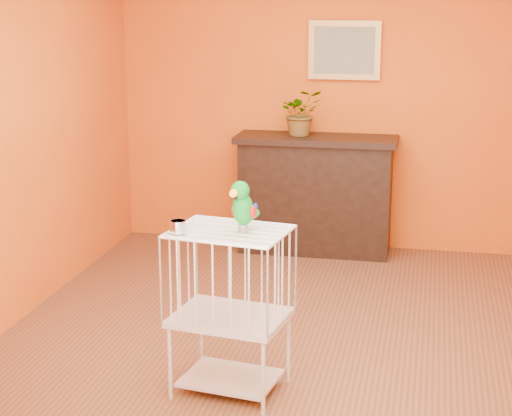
# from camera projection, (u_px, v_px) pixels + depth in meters

# --- Properties ---
(ground) EXTENTS (4.50, 4.50, 0.00)m
(ground) POSITION_uv_depth(u_px,v_px,m) (302.00, 340.00, 5.65)
(ground) COLOR brown
(ground) RESTS_ON ground
(room_shell) EXTENTS (4.50, 4.50, 4.50)m
(room_shell) POSITION_uv_depth(u_px,v_px,m) (305.00, 101.00, 5.26)
(room_shell) COLOR orange
(room_shell) RESTS_ON ground
(console_cabinet) EXTENTS (1.39, 0.50, 1.03)m
(console_cabinet) POSITION_uv_depth(u_px,v_px,m) (315.00, 194.00, 7.47)
(console_cabinet) COLOR black
(console_cabinet) RESTS_ON ground
(potted_plant) EXTENTS (0.48, 0.50, 0.31)m
(potted_plant) POSITION_uv_depth(u_px,v_px,m) (302.00, 117.00, 7.39)
(potted_plant) COLOR #26722D
(potted_plant) RESTS_ON console_cabinet
(framed_picture) EXTENTS (0.62, 0.04, 0.50)m
(framed_picture) POSITION_uv_depth(u_px,v_px,m) (344.00, 50.00, 7.33)
(framed_picture) COLOR #BA8642
(framed_picture) RESTS_ON room_shell
(birdcage) EXTENTS (0.69, 0.57, 0.96)m
(birdcage) POSITION_uv_depth(u_px,v_px,m) (230.00, 309.00, 4.82)
(birdcage) COLOR beige
(birdcage) RESTS_ON ground
(feed_cup) EXTENTS (0.10, 0.10, 0.07)m
(feed_cup) POSITION_uv_depth(u_px,v_px,m) (178.00, 226.00, 4.65)
(feed_cup) COLOR silver
(feed_cup) RESTS_ON birdcage
(parrot) EXTENTS (0.16, 0.27, 0.29)m
(parrot) POSITION_uv_depth(u_px,v_px,m) (243.00, 206.00, 4.65)
(parrot) COLOR #59544C
(parrot) RESTS_ON birdcage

